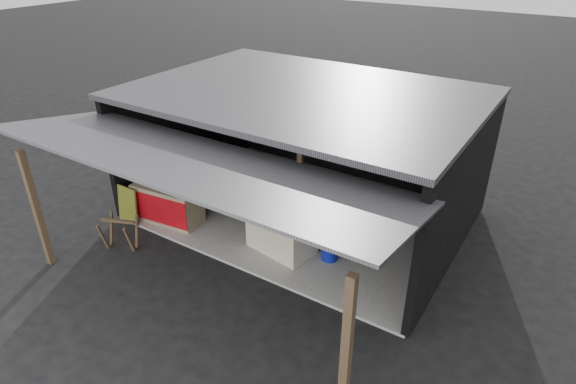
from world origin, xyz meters
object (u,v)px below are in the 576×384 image
Objects in this scene: water_barrel at (330,248)px; plastic_chair at (396,218)px; banana_table at (282,233)px; neighbor_stall at (168,201)px; white_crate at (303,210)px; sawhorse at (119,230)px.

plastic_chair reaches higher than water_barrel.
banana_table is 1.66× the size of plastic_chair.
water_barrel is at bearing 2.93° from neighbor_stall.
white_crate is 0.56× the size of neighbor_stall.
plastic_chair is at bearing 13.17° from sawhorse.
sawhorse is (-2.91, -1.75, 0.01)m from banana_table.
banana_table is at bearing -147.38° from plastic_chair.
white_crate is 1.78× the size of water_barrel.
neighbor_stall is 5.09m from plastic_chair.
white_crate reaches higher than water_barrel.
sawhorse is 4.39m from water_barrel.
plastic_chair is at bearing 17.06° from neighbor_stall.
sawhorse reaches higher than water_barrel.
water_barrel is 0.57× the size of plastic_chair.
white_crate is at bearing -169.23° from plastic_chair.
banana_table is 2.87m from neighbor_stall.
neighbor_stall is at bearing -165.50° from plastic_chair.
water_barrel is at bearing 22.03° from banana_table.
plastic_chair is at bearing 24.28° from white_crate.
sawhorse is at bearing -153.09° from water_barrel.
sawhorse is at bearing -100.04° from neighbor_stall.
white_crate is at bearing 102.81° from banana_table.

